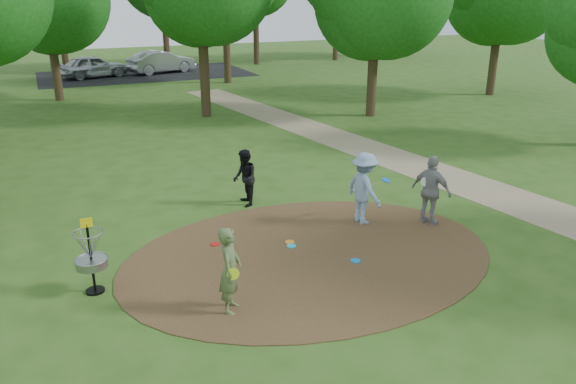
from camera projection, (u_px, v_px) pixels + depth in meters
name	position (u px, v px, depth m)	size (l,w,h in m)	color
ground	(310.00, 256.00, 12.36)	(100.00, 100.00, 0.00)	#2D5119
dirt_clearing	(310.00, 255.00, 12.36)	(8.40, 8.40, 0.02)	#47301C
footpath	(478.00, 188.00, 16.56)	(2.00, 40.00, 0.01)	#8C7A5B
parking_lot	(146.00, 74.00, 38.90)	(14.00, 8.00, 0.01)	black
player_observer_with_disc	(230.00, 270.00, 9.99)	(0.64, 0.71, 1.64)	#59693D
player_throwing_with_disc	(364.00, 188.00, 13.83)	(1.15, 1.24, 1.81)	#859EC6
player_walking_with_disc	(245.00, 178.00, 15.02)	(0.68, 0.83, 1.54)	black
player_waiting_with_disc	(431.00, 191.00, 13.72)	(0.81, 1.12, 1.77)	gray
disc_ground_cyan	(291.00, 246.00, 12.77)	(0.22, 0.22, 0.02)	#1CB5E1
disc_ground_blue	(356.00, 261.00, 12.07)	(0.22, 0.22, 0.02)	#0D7EE8
disc_ground_red	(215.00, 244.00, 12.86)	(0.22, 0.22, 0.02)	red
car_left	(93.00, 66.00, 37.04)	(1.75, 4.35, 1.48)	#AFB1B7
car_right	(161.00, 62.00, 39.11)	(1.64, 4.69, 1.54)	#9B9DA2
disc_ground_orange	(290.00, 242.00, 12.96)	(0.22, 0.22, 0.02)	orange
disc_golf_basket	(90.00, 251.00, 10.60)	(0.63, 0.63, 1.54)	black
tree_ring	(266.00, 2.00, 18.51)	(37.10, 45.54, 8.55)	#332316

